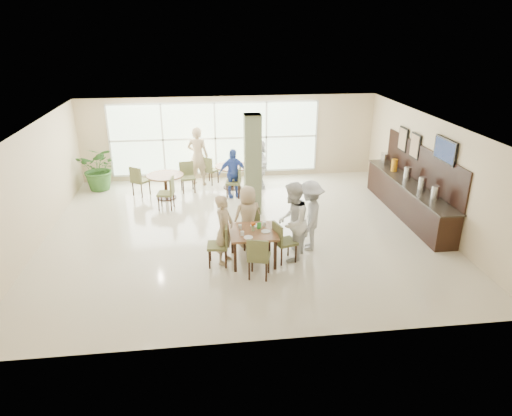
{
  "coord_description": "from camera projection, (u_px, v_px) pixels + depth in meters",
  "views": [
    {
      "loc": [
        -0.98,
        -10.8,
        5.03
      ],
      "look_at": [
        0.2,
        -1.2,
        1.1
      ],
      "focal_mm": 32.0,
      "sensor_mm": 36.0,
      "label": 1
    }
  ],
  "objects": [
    {
      "name": "window_bank",
      "position": [
        215.0,
        138.0,
        15.46
      ],
      "size": [
        7.0,
        0.04,
        7.0
      ],
      "color": "silver",
      "rests_on": "ground"
    },
    {
      "name": "main_table",
      "position": [
        253.0,
        234.0,
        10.16
      ],
      "size": [
        1.04,
        1.04,
        0.75
      ],
      "color": "brown",
      "rests_on": "ground"
    },
    {
      "name": "teen_standing",
      "position": [
        310.0,
        216.0,
        10.68
      ],
      "size": [
        0.93,
        1.23,
        1.69
      ],
      "primitive_type": "imported",
      "rotation": [
        0.0,
        0.0,
        -1.88
      ],
      "color": "#ACADAF",
      "rests_on": "ground"
    },
    {
      "name": "tabletop_clutter",
      "position": [
        253.0,
        228.0,
        10.11
      ],
      "size": [
        0.69,
        0.81,
        0.21
      ],
      "color": "white",
      "rests_on": "main_table"
    },
    {
      "name": "adult_a",
      "position": [
        233.0,
        173.0,
        13.96
      ],
      "size": [
        0.98,
        0.69,
        1.52
      ],
      "primitive_type": "imported",
      "rotation": [
        0.0,
        0.0,
        0.22
      ],
      "color": "#3F5DBD",
      "rests_on": "ground"
    },
    {
      "name": "teen_left",
      "position": [
        224.0,
        229.0,
        10.08
      ],
      "size": [
        0.59,
        0.69,
        1.6
      ],
      "primitive_type": "imported",
      "rotation": [
        0.0,
        0.0,
        1.15
      ],
      "color": "tan",
      "rests_on": "ground"
    },
    {
      "name": "column",
      "position": [
        253.0,
        165.0,
        12.56
      ],
      "size": [
        0.45,
        0.45,
        2.8
      ],
      "primitive_type": "cube",
      "color": "#707652",
      "rests_on": "ground"
    },
    {
      "name": "potted_plant",
      "position": [
        100.0,
        168.0,
        14.6
      ],
      "size": [
        1.48,
        1.48,
        1.45
      ],
      "primitive_type": "imported",
      "rotation": [
        0.0,
        0.0,
        -0.15
      ],
      "color": "#316026",
      "rests_on": "ground"
    },
    {
      "name": "chairs_table_right",
      "position": [
        233.0,
        173.0,
        14.89
      ],
      "size": [
        2.11,
        1.93,
        0.95
      ],
      "color": "#5D6336",
      "rests_on": "ground"
    },
    {
      "name": "chairs_main_table",
      "position": [
        253.0,
        243.0,
        10.19
      ],
      "size": [
        2.04,
        1.91,
        0.95
      ],
      "color": "#5D6336",
      "rests_on": "ground"
    },
    {
      "name": "adult_standing",
      "position": [
        198.0,
        156.0,
        14.97
      ],
      "size": [
        0.82,
        0.67,
        1.95
      ],
      "primitive_type": "imported",
      "rotation": [
        0.0,
        0.0,
        2.81
      ],
      "color": "tan",
      "rests_on": "ground"
    },
    {
      "name": "ground",
      "position": [
        243.0,
        230.0,
        11.94
      ],
      "size": [
        10.0,
        10.0,
        0.0
      ],
      "primitive_type": "plane",
      "color": "beige",
      "rests_on": "ground"
    },
    {
      "name": "adult_b",
      "position": [
        259.0,
        164.0,
        14.74
      ],
      "size": [
        1.07,
        1.62,
        1.61
      ],
      "primitive_type": "imported",
      "rotation": [
        0.0,
        0.0,
        -1.26
      ],
      "color": "white",
      "rests_on": "ground"
    },
    {
      "name": "framed_art_b",
      "position": [
        403.0,
        139.0,
        13.45
      ],
      "size": [
        0.05,
        0.55,
        0.7
      ],
      "color": "black",
      "rests_on": "ground"
    },
    {
      "name": "framed_art_a",
      "position": [
        415.0,
        146.0,
        12.72
      ],
      "size": [
        0.05,
        0.55,
        0.7
      ],
      "color": "black",
      "rests_on": "ground"
    },
    {
      "name": "room_shell",
      "position": [
        242.0,
        168.0,
        11.3
      ],
      "size": [
        10.0,
        10.0,
        10.0
      ],
      "color": "white",
      "rests_on": "ground"
    },
    {
      "name": "round_table_left",
      "position": [
        165.0,
        180.0,
        13.93
      ],
      "size": [
        1.11,
        1.11,
        0.75
      ],
      "color": "brown",
      "rests_on": "ground"
    },
    {
      "name": "teen_right",
      "position": [
        292.0,
        222.0,
        10.18
      ],
      "size": [
        1.0,
        1.1,
        1.83
      ],
      "primitive_type": "imported",
      "rotation": [
        0.0,
        0.0,
        -2.0
      ],
      "color": "white",
      "rests_on": "ground"
    },
    {
      "name": "buffet_counter",
      "position": [
        408.0,
        196.0,
        12.72
      ],
      "size": [
        0.64,
        4.7,
        1.95
      ],
      "color": "black",
      "rests_on": "ground"
    },
    {
      "name": "teen_far",
      "position": [
        248.0,
        217.0,
        10.85
      ],
      "size": [
        0.82,
        0.6,
        1.51
      ],
      "primitive_type": "imported",
      "rotation": [
        0.0,
        0.0,
        3.43
      ],
      "color": "tan",
      "rests_on": "ground"
    },
    {
      "name": "wall_tv",
      "position": [
        445.0,
        150.0,
        11.13
      ],
      "size": [
        0.06,
        1.0,
        0.58
      ],
      "color": "black",
      "rests_on": "ground"
    },
    {
      "name": "chairs_table_left",
      "position": [
        165.0,
        184.0,
        13.94
      ],
      "size": [
        2.03,
        1.91,
        0.95
      ],
      "color": "#5D6336",
      "rests_on": "ground"
    },
    {
      "name": "round_table_right",
      "position": [
        232.0,
        171.0,
        14.81
      ],
      "size": [
        1.11,
        1.11,
        0.75
      ],
      "color": "brown",
      "rests_on": "ground"
    }
  ]
}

